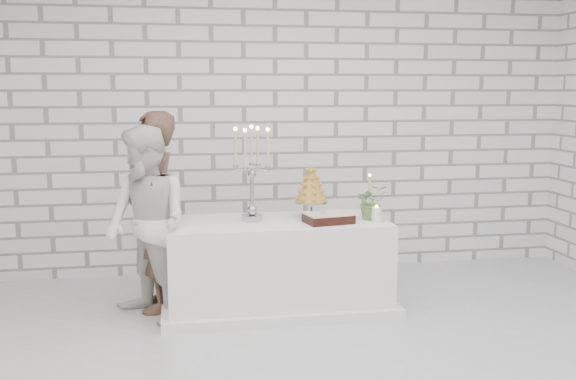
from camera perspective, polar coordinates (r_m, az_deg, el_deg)
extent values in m
cube|color=silver|center=(4.52, 3.93, -15.12)|extent=(6.00, 5.00, 0.01)
cube|color=white|center=(6.60, -1.11, 5.87)|extent=(6.00, 0.01, 3.00)
cube|color=white|center=(1.84, 23.21, -2.05)|extent=(6.00, 0.01, 3.00)
cube|color=white|center=(5.54, -0.88, -6.46)|extent=(1.80, 0.80, 0.75)
imported|color=#3B291F|center=(5.55, -11.44, -1.85)|extent=(0.40, 0.60, 1.65)
imported|color=white|center=(5.30, -12.07, -2.89)|extent=(0.92, 0.96, 1.55)
cube|color=black|center=(5.37, 3.50, -2.41)|extent=(0.41, 0.32, 0.08)
cylinder|color=white|center=(5.43, 7.63, -2.13)|extent=(0.10, 0.10, 0.12)
cylinder|color=beige|center=(5.84, 7.03, -0.38)|extent=(0.08, 0.08, 0.32)
imported|color=#4C7C39|center=(5.53, 7.19, -1.02)|extent=(0.27, 0.24, 0.29)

